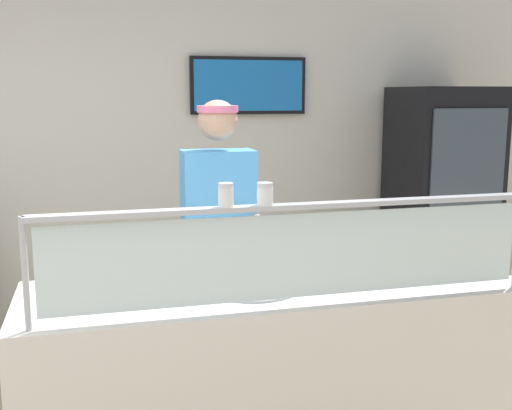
% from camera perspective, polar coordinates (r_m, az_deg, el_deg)
% --- Properties ---
extents(shop_rear_unit, '(6.62, 0.13, 2.70)m').
position_cam_1_polar(shop_rear_unit, '(4.63, -5.14, 4.75)').
color(shop_rear_unit, beige).
rests_on(shop_rear_unit, ground).
extents(serving_counter, '(2.22, 0.70, 0.95)m').
position_cam_1_polar(serving_counter, '(2.97, 1.74, -16.17)').
color(serving_counter, silver).
rests_on(serving_counter, ground).
extents(sneeze_guard, '(2.05, 0.06, 0.42)m').
position_cam_1_polar(sneeze_guard, '(2.45, 3.73, -3.35)').
color(sneeze_guard, '#B2B5BC').
rests_on(sneeze_guard, serving_counter).
extents(pizza_tray, '(0.44, 0.44, 0.04)m').
position_cam_1_polar(pizza_tray, '(2.76, -0.32, -7.21)').
color(pizza_tray, '#9EA0A8').
rests_on(pizza_tray, serving_counter).
extents(pizza_server, '(0.15, 0.29, 0.01)m').
position_cam_1_polar(pizza_server, '(2.73, -0.13, -6.88)').
color(pizza_server, '#ADAFB7').
rests_on(pizza_server, pizza_tray).
extents(parmesan_shaker, '(0.06, 0.06, 0.09)m').
position_cam_1_polar(parmesan_shaker, '(2.34, -2.77, 0.78)').
color(parmesan_shaker, white).
rests_on(parmesan_shaker, sneeze_guard).
extents(pepper_flake_shaker, '(0.06, 0.06, 0.09)m').
position_cam_1_polar(pepper_flake_shaker, '(2.38, 0.83, 0.89)').
color(pepper_flake_shaker, white).
rests_on(pepper_flake_shaker, sneeze_guard).
extents(worker_figure, '(0.41, 0.50, 1.76)m').
position_cam_1_polar(worker_figure, '(3.34, -3.32, -3.44)').
color(worker_figure, '#23232D').
rests_on(worker_figure, ground).
extents(drink_fridge, '(0.67, 0.66, 1.84)m').
position_cam_1_polar(drink_fridge, '(4.89, 16.54, -0.50)').
color(drink_fridge, black).
rests_on(drink_fridge, ground).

